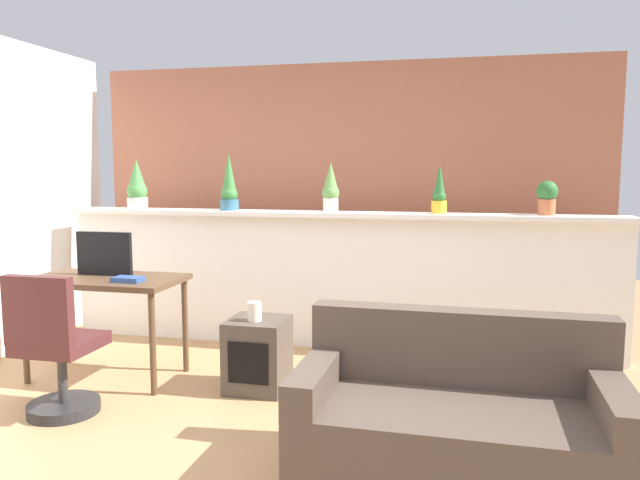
% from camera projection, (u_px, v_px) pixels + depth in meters
% --- Properties ---
extents(ground_plane, '(12.00, 12.00, 0.00)m').
position_uv_depth(ground_plane, '(256.00, 449.00, 3.33)').
color(ground_plane, tan).
extents(divider_wall, '(4.76, 0.16, 1.13)m').
position_uv_depth(divider_wall, '(331.00, 282.00, 5.20)').
color(divider_wall, white).
rests_on(divider_wall, ground).
extents(plant_shelf, '(4.76, 0.30, 0.04)m').
position_uv_depth(plant_shelf, '(330.00, 214.00, 5.10)').
color(plant_shelf, white).
rests_on(plant_shelf, divider_wall).
extents(brick_wall_behind, '(4.76, 0.10, 2.50)m').
position_uv_depth(brick_wall_behind, '(344.00, 199.00, 5.70)').
color(brick_wall_behind, '#AD664C').
rests_on(brick_wall_behind, ground).
extents(potted_plant_0, '(0.18, 0.18, 0.45)m').
position_uv_depth(potted_plant_0, '(137.00, 187.00, 5.45)').
color(potted_plant_0, silver).
rests_on(potted_plant_0, plant_shelf).
extents(potted_plant_1, '(0.16, 0.16, 0.50)m').
position_uv_depth(potted_plant_1, '(229.00, 186.00, 5.28)').
color(potted_plant_1, '#386B84').
rests_on(potted_plant_1, plant_shelf).
extents(potted_plant_2, '(0.15, 0.15, 0.42)m').
position_uv_depth(potted_plant_2, '(331.00, 189.00, 5.09)').
color(potted_plant_2, silver).
rests_on(potted_plant_2, plant_shelf).
extents(potted_plant_3, '(0.12, 0.12, 0.41)m').
position_uv_depth(potted_plant_3, '(439.00, 192.00, 4.90)').
color(potted_plant_3, gold).
rests_on(potted_plant_3, plant_shelf).
extents(potted_plant_4, '(0.16, 0.16, 0.27)m').
position_uv_depth(potted_plant_4, '(547.00, 197.00, 4.73)').
color(potted_plant_4, '#C66B42').
rests_on(potted_plant_4, plant_shelf).
extents(desk, '(1.10, 0.60, 0.75)m').
position_uv_depth(desk, '(106.00, 289.00, 4.41)').
color(desk, brown).
rests_on(desk, ground).
extents(tv_monitor, '(0.44, 0.04, 0.32)m').
position_uv_depth(tv_monitor, '(104.00, 254.00, 4.47)').
color(tv_monitor, black).
rests_on(tv_monitor, desk).
extents(office_chair, '(0.44, 0.45, 0.91)m').
position_uv_depth(office_chair, '(55.00, 356.00, 3.73)').
color(office_chair, '#262628').
rests_on(office_chair, ground).
extents(side_cube_shelf, '(0.40, 0.41, 0.50)m').
position_uv_depth(side_cube_shelf, '(258.00, 355.00, 4.21)').
color(side_cube_shelf, '#4C4238').
rests_on(side_cube_shelf, ground).
extents(vase_on_shelf, '(0.10, 0.10, 0.13)m').
position_uv_depth(vase_on_shelf, '(254.00, 311.00, 4.13)').
color(vase_on_shelf, silver).
rests_on(vase_on_shelf, side_cube_shelf).
extents(book_on_desk, '(0.20, 0.13, 0.04)m').
position_uv_depth(book_on_desk, '(128.00, 279.00, 4.22)').
color(book_on_desk, '#2D4C8C').
rests_on(book_on_desk, desk).
extents(couch, '(1.57, 0.79, 0.80)m').
position_uv_depth(couch, '(456.00, 424.00, 2.99)').
color(couch, brown).
rests_on(couch, ground).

